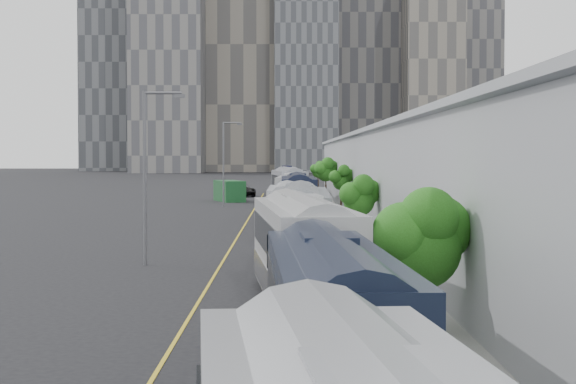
{
  "coord_description": "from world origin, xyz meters",
  "views": [
    {
      "loc": [
        1.67,
        0.64,
        5.3
      ],
      "look_at": [
        1.78,
        61.23,
        3.0
      ],
      "focal_mm": 60.0,
      "sensor_mm": 36.0,
      "label": 1
    }
  ],
  "objects_px": {
    "bus_9": "(287,182)",
    "suv": "(241,190)",
    "bus_1": "(331,335)",
    "street_lamp_near": "(149,164)",
    "bus_2": "(302,260)",
    "bus_3": "(300,233)",
    "shipping_container": "(229,191)",
    "bus_5": "(298,201)",
    "street_lamp_far": "(225,158)",
    "bus_8": "(289,186)",
    "bus_6": "(291,196)",
    "bus_4": "(287,215)",
    "bus_7": "(289,189)"
  },
  "relations": [
    {
      "from": "bus_9",
      "to": "suv",
      "type": "height_order",
      "value": "bus_9"
    },
    {
      "from": "bus_1",
      "to": "street_lamp_near",
      "type": "bearing_deg",
      "value": 103.86
    },
    {
      "from": "bus_1",
      "to": "bus_2",
      "type": "relative_size",
      "value": 0.9
    },
    {
      "from": "bus_3",
      "to": "bus_1",
      "type": "bearing_deg",
      "value": -88.17
    },
    {
      "from": "bus_3",
      "to": "shipping_container",
      "type": "height_order",
      "value": "bus_3"
    },
    {
      "from": "bus_5",
      "to": "street_lamp_far",
      "type": "xyz_separation_m",
      "value": [
        -7.3,
        23.29,
        3.47
      ]
    },
    {
      "from": "street_lamp_near",
      "to": "shipping_container",
      "type": "distance_m",
      "value": 65.05
    },
    {
      "from": "bus_8",
      "to": "bus_9",
      "type": "distance_m",
      "value": 14.39
    },
    {
      "from": "bus_8",
      "to": "suv",
      "type": "xyz_separation_m",
      "value": [
        -6.24,
        7.84,
        -0.77
      ]
    },
    {
      "from": "bus_6",
      "to": "bus_9",
      "type": "relative_size",
      "value": 0.93
    },
    {
      "from": "bus_1",
      "to": "bus_2",
      "type": "distance_m",
      "value": 13.35
    },
    {
      "from": "bus_2",
      "to": "bus_4",
      "type": "height_order",
      "value": "bus_2"
    },
    {
      "from": "bus_2",
      "to": "street_lamp_far",
      "type": "xyz_separation_m",
      "value": [
        -6.93,
        66.47,
        3.47
      ]
    },
    {
      "from": "bus_2",
      "to": "bus_6",
      "type": "height_order",
      "value": "bus_2"
    },
    {
      "from": "bus_3",
      "to": "bus_4",
      "type": "bearing_deg",
      "value": 93.19
    },
    {
      "from": "street_lamp_near",
      "to": "shipping_container",
      "type": "xyz_separation_m",
      "value": [
        0.02,
        64.94,
        -3.68
      ]
    },
    {
      "from": "bus_5",
      "to": "bus_6",
      "type": "relative_size",
      "value": 1.06
    },
    {
      "from": "bus_2",
      "to": "bus_7",
      "type": "xyz_separation_m",
      "value": [
        -0.29,
        69.81,
        0.06
      ]
    },
    {
      "from": "bus_3",
      "to": "suv",
      "type": "bearing_deg",
      "value": 95.86
    },
    {
      "from": "bus_8",
      "to": "street_lamp_far",
      "type": "distance_m",
      "value": 17.82
    },
    {
      "from": "street_lamp_near",
      "to": "suv",
      "type": "xyz_separation_m",
      "value": [
        0.76,
        77.8,
        -4.05
      ]
    },
    {
      "from": "street_lamp_near",
      "to": "bus_6",
      "type": "bearing_deg",
      "value": 80.86
    },
    {
      "from": "bus_7",
      "to": "suv",
      "type": "distance_m",
      "value": 21.52
    },
    {
      "from": "bus_3",
      "to": "street_lamp_near",
      "type": "xyz_separation_m",
      "value": [
        -7.27,
        0.83,
        3.24
      ]
    },
    {
      "from": "bus_5",
      "to": "street_lamp_near",
      "type": "xyz_separation_m",
      "value": [
        -7.56,
        -30.55,
        3.26
      ]
    },
    {
      "from": "bus_7",
      "to": "bus_9",
      "type": "relative_size",
      "value": 1.03
    },
    {
      "from": "bus_7",
      "to": "street_lamp_near",
      "type": "distance_m",
      "value": 57.69
    },
    {
      "from": "bus_1",
      "to": "bus_8",
      "type": "height_order",
      "value": "bus_8"
    },
    {
      "from": "bus_3",
      "to": "shipping_container",
      "type": "bearing_deg",
      "value": 97.42
    },
    {
      "from": "bus_8",
      "to": "bus_6",
      "type": "bearing_deg",
      "value": -85.71
    },
    {
      "from": "bus_1",
      "to": "bus_6",
      "type": "height_order",
      "value": "bus_6"
    },
    {
      "from": "bus_1",
      "to": "street_lamp_near",
      "type": "height_order",
      "value": "street_lamp_near"
    },
    {
      "from": "bus_2",
      "to": "bus_5",
      "type": "height_order",
      "value": "bus_2"
    },
    {
      "from": "bus_6",
      "to": "bus_8",
      "type": "bearing_deg",
      "value": 92.55
    },
    {
      "from": "bus_6",
      "to": "bus_8",
      "type": "relative_size",
      "value": 0.95
    },
    {
      "from": "bus_1",
      "to": "bus_5",
      "type": "height_order",
      "value": "bus_5"
    },
    {
      "from": "shipping_container",
      "to": "street_lamp_far",
      "type": "bearing_deg",
      "value": -105.5
    },
    {
      "from": "bus_2",
      "to": "bus_8",
      "type": "bearing_deg",
      "value": 85.06
    },
    {
      "from": "street_lamp_far",
      "to": "suv",
      "type": "bearing_deg",
      "value": 88.8
    },
    {
      "from": "bus_9",
      "to": "shipping_container",
      "type": "relative_size",
      "value": 2.05
    },
    {
      "from": "bus_8",
      "to": "street_lamp_near",
      "type": "relative_size",
      "value": 1.56
    },
    {
      "from": "suv",
      "to": "bus_1",
      "type": "bearing_deg",
      "value": -104.17
    },
    {
      "from": "bus_1",
      "to": "street_lamp_near",
      "type": "distance_m",
      "value": 27.25
    },
    {
      "from": "shipping_container",
      "to": "bus_4",
      "type": "bearing_deg",
      "value": -99.0
    },
    {
      "from": "bus_3",
      "to": "suv",
      "type": "height_order",
      "value": "bus_3"
    },
    {
      "from": "bus_1",
      "to": "bus_4",
      "type": "distance_m",
      "value": 41.91
    },
    {
      "from": "bus_6",
      "to": "bus_8",
      "type": "xyz_separation_m",
      "value": [
        -0.08,
        25.92,
        0.08
      ]
    },
    {
      "from": "street_lamp_far",
      "to": "bus_3",
      "type": "bearing_deg",
      "value": -82.69
    },
    {
      "from": "bus_1",
      "to": "bus_6",
      "type": "distance_m",
      "value": 70.0
    },
    {
      "from": "bus_9",
      "to": "bus_6",
      "type": "bearing_deg",
      "value": -89.85
    }
  ]
}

